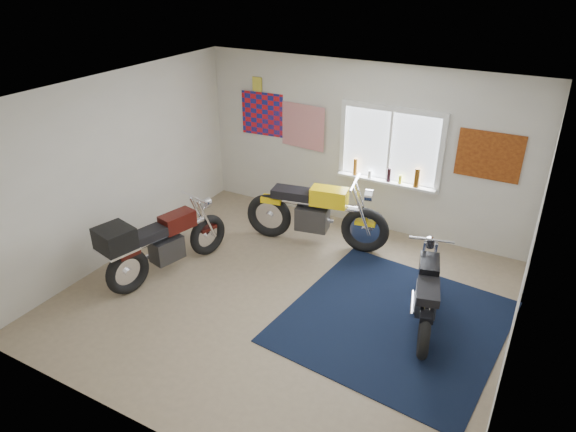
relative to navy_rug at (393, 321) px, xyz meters
The scene contains 10 objects.
ground 1.45m from the navy_rug, behind, with size 5.50×5.50×0.00m, color #9E896B.
room_shell 2.19m from the navy_rug, behind, with size 5.50×5.50×5.50m.
navy_rug is the anchor object (origin of this frame).
window_assembly 2.81m from the navy_rug, 112.52° to the left, with size 1.66×0.17×1.26m.
oil_bottles 2.57m from the navy_rug, 111.21° to the left, with size 1.09×0.09×0.30m.
flag_display 4.58m from the navy_rug, 145.71° to the left, with size 1.60×0.10×1.17m.
triumph_poster 2.80m from the navy_rug, 77.36° to the left, with size 0.90×0.03×0.70m, color #A54C14.
yellow_triumph 2.22m from the navy_rug, 143.14° to the left, with size 2.28×0.72×1.15m.
black_chrome_bike 0.54m from the navy_rug, 30.38° to the left, with size 0.66×1.79×0.93m.
maroon_tourer 3.32m from the navy_rug, 169.79° to the right, with size 0.87×2.01×1.03m.
Camera 1 is at (2.73, -4.93, 4.09)m, focal length 32.00 mm.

